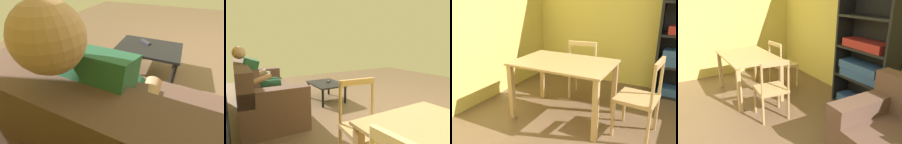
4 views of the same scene
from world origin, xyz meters
TOP-DOWN VIEW (x-y plane):
  - ground_plane at (0.00, 0.00)m, footprint 8.37×8.37m
  - couch at (1.22, 1.99)m, footprint 2.21×0.97m
  - person_lounging at (1.25, 2.04)m, footprint 0.60×0.93m
  - coffee_table at (1.24, 0.68)m, footprint 0.81×0.59m
  - tv_remote at (1.31, 0.58)m, footprint 0.16×0.15m
  - dining_chair_facing_couch at (-0.92, 1.36)m, footprint 0.46×0.46m

SIDE VIEW (x-z plane):
  - ground_plane at x=0.00m, z-range 0.00..0.00m
  - coffee_table at x=1.24m, z-range 0.14..0.52m
  - couch at x=1.22m, z-range -0.12..0.78m
  - tv_remote at x=1.31m, z-range 0.38..0.40m
  - dining_chair_facing_couch at x=-0.92m, z-range -0.01..0.89m
  - person_lounging at x=1.25m, z-range 0.03..1.21m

